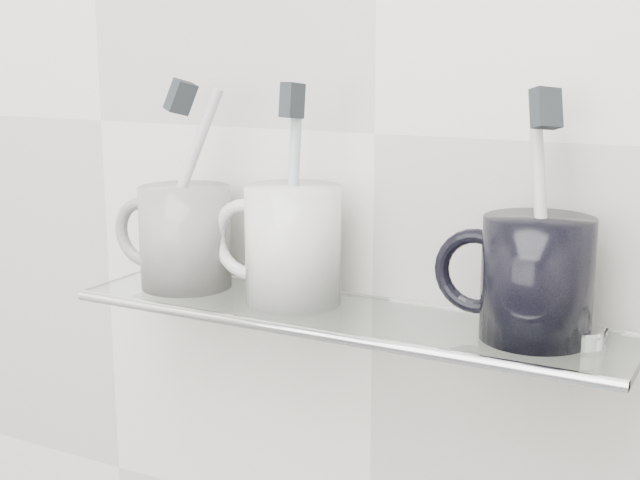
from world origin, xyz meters
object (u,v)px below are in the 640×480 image
Objects in this scene: shelf_glass at (343,316)px; mug_right at (537,279)px; mug_left at (185,237)px; mug_center at (293,245)px.

shelf_glass is 0.18m from mug_right.
mug_center is at bearing 13.45° from mug_left.
shelf_glass is 5.15× the size of mug_left.
mug_right reaches higher than shelf_glass.
mug_center is at bearing 175.01° from mug_right.
mug_center is 1.09× the size of mug_right.
mug_center is (0.12, 0.00, 0.00)m from mug_left.
mug_right is at bearing 1.71° from shelf_glass.
mug_left reaches higher than shelf_glass.
shelf_glass is at bearing 11.78° from mug_left.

